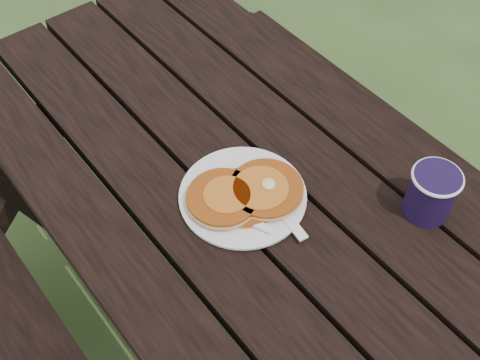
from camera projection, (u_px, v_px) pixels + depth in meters
picnic_table at (282, 316)px, 1.47m from camera, size 1.36×1.80×0.75m
plate at (243, 196)px, 1.21m from camera, size 0.33×0.33×0.01m
pancake_stack at (246, 194)px, 1.19m from camera, size 0.23×0.18×0.04m
knife at (278, 206)px, 1.19m from camera, size 0.05×0.18×0.00m
fork at (247, 220)px, 1.16m from camera, size 0.09×0.16×0.01m
coffee_cup at (432, 191)px, 1.15m from camera, size 0.10×0.10×0.11m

